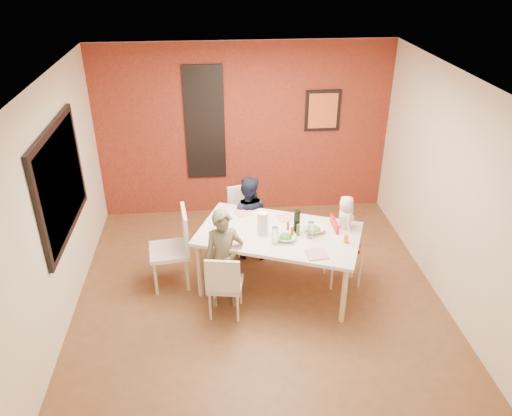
{
  "coord_description": "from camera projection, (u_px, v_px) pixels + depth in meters",
  "views": [
    {
      "loc": [
        -0.5,
        -5.05,
        3.96
      ],
      "look_at": [
        0.0,
        0.3,
        1.05
      ],
      "focal_mm": 35.0,
      "sensor_mm": 36.0,
      "label": 1
    }
  ],
  "objects": [
    {
      "name": "condiment_green",
      "position": [
        298.0,
        230.0,
        5.98
      ],
      "size": [
        0.04,
        0.04,
        0.15
      ],
      "primitive_type": "cylinder",
      "color": "#337125",
      "rests_on": "dining_table"
    },
    {
      "name": "ceiling",
      "position": [
        259.0,
        79.0,
        5.06
      ],
      "size": [
        4.5,
        4.5,
        0.02
      ],
      "primitive_type": "cube",
      "color": "silver",
      "rests_on": "wall_back"
    },
    {
      "name": "chair_far",
      "position": [
        245.0,
        214.0,
        7.06
      ],
      "size": [
        0.53,
        0.53,
        0.93
      ],
      "rotation": [
        0.0,
        0.0,
        0.26
      ],
      "color": "white",
      "rests_on": "ground"
    },
    {
      "name": "plate_near_right",
      "position": [
        316.0,
        254.0,
        5.64
      ],
      "size": [
        0.26,
        0.26,
        0.01
      ],
      "primitive_type": "cube",
      "rotation": [
        0.0,
        0.0,
        0.09
      ],
      "color": "white",
      "rests_on": "dining_table"
    },
    {
      "name": "plate_far_mid",
      "position": [
        286.0,
        218.0,
        6.38
      ],
      "size": [
        0.25,
        0.25,
        0.01
      ],
      "primitive_type": "cube",
      "rotation": [
        0.0,
        0.0,
        0.36
      ],
      "color": "white",
      "rests_on": "dining_table"
    },
    {
      "name": "wall_right",
      "position": [
        448.0,
        189.0,
        5.89
      ],
      "size": [
        0.02,
        4.5,
        2.7
      ],
      "primitive_type": "cube",
      "color": "beige",
      "rests_on": "ground"
    },
    {
      "name": "paper_towel_roll",
      "position": [
        263.0,
        223.0,
        5.98
      ],
      "size": [
        0.13,
        0.13,
        0.29
      ],
      "primitive_type": "cylinder",
      "color": "white",
      "rests_on": "dining_table"
    },
    {
      "name": "salad_bowl_b",
      "position": [
        314.0,
        230.0,
        6.07
      ],
      "size": [
        0.31,
        0.31,
        0.06
      ],
      "primitive_type": "imported",
      "rotation": [
        0.0,
        0.0,
        0.41
      ],
      "color": "white",
      "rests_on": "dining_table"
    },
    {
      "name": "art_print_frame",
      "position": [
        323.0,
        111.0,
        7.59
      ],
      "size": [
        0.54,
        0.03,
        0.64
      ],
      "primitive_type": "cube",
      "color": "black",
      "rests_on": "wall_back"
    },
    {
      "name": "plate_far_left",
      "position": [
        244.0,
        213.0,
        6.5
      ],
      "size": [
        0.24,
        0.24,
        0.01
      ],
      "primitive_type": "cube",
      "rotation": [
        0.0,
        0.0,
        0.25
      ],
      "color": "white",
      "rests_on": "dining_table"
    },
    {
      "name": "toddler",
      "position": [
        345.0,
        222.0,
        6.14
      ],
      "size": [
        0.24,
        0.35,
        0.69
      ],
      "primitive_type": "imported",
      "rotation": [
        0.0,
        0.0,
        1.65
      ],
      "color": "silver",
      "rests_on": "high_chair"
    },
    {
      "name": "chair_near",
      "position": [
        224.0,
        283.0,
        5.72
      ],
      "size": [
        0.46,
        0.46,
        0.85
      ],
      "rotation": [
        0.0,
        0.0,
        2.97
      ],
      "color": "silver",
      "rests_on": "ground"
    },
    {
      "name": "brick_accent_wall",
      "position": [
        244.0,
        131.0,
        7.66
      ],
      "size": [
        4.5,
        0.02,
        2.7
      ],
      "primitive_type": "cube",
      "color": "maroon",
      "rests_on": "ground"
    },
    {
      "name": "wine_glass_b",
      "position": [
        310.0,
        230.0,
        5.91
      ],
      "size": [
        0.07,
        0.07,
        0.21
      ],
      "primitive_type": "cylinder",
      "color": "silver",
      "rests_on": "dining_table"
    },
    {
      "name": "salad_bowl_a",
      "position": [
        285.0,
        237.0,
        5.91
      ],
      "size": [
        0.29,
        0.29,
        0.06
      ],
      "primitive_type": "imported",
      "rotation": [
        0.0,
        0.0,
        -0.21
      ],
      "color": "white",
      "rests_on": "dining_table"
    },
    {
      "name": "condiment_brown",
      "position": [
        288.0,
        227.0,
        6.06
      ],
      "size": [
        0.03,
        0.03,
        0.13
      ],
      "primitive_type": "cylinder",
      "color": "brown",
      "rests_on": "dining_table"
    },
    {
      "name": "wall_back",
      "position": [
        244.0,
        131.0,
        7.67
      ],
      "size": [
        4.5,
        0.02,
        2.7
      ],
      "primitive_type": "cube",
      "color": "beige",
      "rests_on": "ground"
    },
    {
      "name": "high_chair",
      "position": [
        341.0,
        244.0,
        6.3
      ],
      "size": [
        0.4,
        0.4,
        0.92
      ],
      "rotation": [
        0.0,
        0.0,
        1.59
      ],
      "color": "red",
      "rests_on": "ground"
    },
    {
      "name": "chair_left",
      "position": [
        176.0,
        244.0,
        6.25
      ],
      "size": [
        0.54,
        0.54,
        1.05
      ],
      "rotation": [
        0.0,
        0.0,
        4.83
      ],
      "color": "white",
      "rests_on": "ground"
    },
    {
      "name": "wine_bottle",
      "position": [
        297.0,
        222.0,
        6.01
      ],
      "size": [
        0.08,
        0.08,
        0.3
      ],
      "primitive_type": "cylinder",
      "color": "black",
      "rests_on": "dining_table"
    },
    {
      "name": "picture_window_pane",
      "position": [
        62.0,
        182.0,
        5.6
      ],
      "size": [
        0.02,
        1.55,
        1.15
      ],
      "primitive_type": "cube",
      "color": "black",
      "rests_on": "wall_left"
    },
    {
      "name": "glassblock_strip",
      "position": [
        205.0,
        124.0,
        7.52
      ],
      "size": [
        0.55,
        0.03,
        1.7
      ],
      "primitive_type": "cube",
      "color": "silver",
      "rests_on": "wall_back"
    },
    {
      "name": "ground",
      "position": [
        258.0,
        292.0,
        6.35
      ],
      "size": [
        4.5,
        4.5,
        0.0
      ],
      "primitive_type": "plane",
      "color": "brown",
      "rests_on": "ground"
    },
    {
      "name": "glassblock_surround",
      "position": [
        205.0,
        124.0,
        7.52
      ],
      "size": [
        0.6,
        0.03,
        1.76
      ],
      "primitive_type": "cube",
      "color": "black",
      "rests_on": "wall_back"
    },
    {
      "name": "condiment_red",
      "position": [
        292.0,
        232.0,
        5.95
      ],
      "size": [
        0.03,
        0.03,
        0.13
      ],
      "primitive_type": "cylinder",
      "color": "red",
      "rests_on": "dining_table"
    },
    {
      "name": "child_near",
      "position": [
        224.0,
        260.0,
        5.85
      ],
      "size": [
        0.48,
        0.32,
        1.28
      ],
      "primitive_type": "imported",
      "rotation": [
        0.0,
        0.0,
        0.03
      ],
      "color": "#625D46",
      "rests_on": "ground"
    },
    {
      "name": "sippy_cup",
      "position": [
        346.0,
        239.0,
        5.85
      ],
      "size": [
        0.06,
        0.06,
        0.1
      ],
      "primitive_type": "cylinder",
      "color": "orange",
      "rests_on": "dining_table"
    },
    {
      "name": "wall_left",
      "position": [
        57.0,
        206.0,
        5.52
      ],
      "size": [
        0.02,
        4.5,
        2.7
      ],
      "primitive_type": "cube",
      "color": "beige",
      "rests_on": "ground"
    },
    {
      "name": "child_far",
      "position": [
        248.0,
        217.0,
        6.81
      ],
      "size": [
        0.65,
        0.55,
        1.2
      ],
      "primitive_type": "imported",
      "rotation": [
        0.0,
        0.0,
        2.97
      ],
      "color": "black",
      "rests_on": "ground"
    },
    {
      "name": "dining_table",
      "position": [
        279.0,
        237.0,
        6.11
      ],
      "size": [
        2.19,
        1.71,
        0.81
      ],
      "rotation": [
        0.0,
        0.0,
        -0.37
      ],
      "color": "silver",
      "rests_on": "ground"
    },
    {
      "name": "wine_glass_a",
      "position": [
        275.0,
        235.0,
        5.81
      ],
      "size": [
        0.07,
        0.07,
        0.21
      ],
      "primitive_type": "cylinder",
      "color": "white",
      "rests_on": "dining_table"
    },
    {
      "name": "picture_window_frame",
      "position": [
        60.0,
        182.0,
        5.6
      ],
      "size": [
        0.05,
        1.7,
        1.3
      ],
      "primitive_type": "cube",
      "color": "black",
      "rests_on": "wall_left"
    },
    {
      "name": "plate_near_left",
      "position": [
        233.0,
        243.0,
        5.85
      ],
      "size": [
        0.29,
        0.29,
        0.01
      ],
      "primitive_type": "cube",
      "rotation": [
        0.0,
        0.0,
        -0.37
      ],
      "color": "white",
      "rests_on": "dining_table"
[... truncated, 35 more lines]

